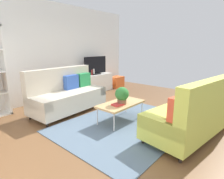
% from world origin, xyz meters
% --- Properties ---
extents(ground_plane, '(7.68, 7.68, 0.00)m').
position_xyz_m(ground_plane, '(0.00, 0.00, 0.00)').
color(ground_plane, brown).
extents(wall_far, '(6.40, 0.12, 2.90)m').
position_xyz_m(wall_far, '(0.00, 2.80, 1.45)').
color(wall_far, white).
rests_on(wall_far, ground_plane).
extents(area_rug, '(2.90, 2.20, 0.01)m').
position_xyz_m(area_rug, '(-0.07, -0.16, 0.01)').
color(area_rug, slate).
rests_on(area_rug, ground_plane).
extents(couch_beige, '(1.96, 0.97, 1.10)m').
position_xyz_m(couch_beige, '(-0.41, 1.46, 0.45)').
color(couch_beige, beige).
rests_on(couch_beige, ground_plane).
extents(couch_green, '(1.99, 1.08, 1.10)m').
position_xyz_m(couch_green, '(0.26, -1.38, 0.44)').
color(couch_green, '#C1CC51').
rests_on(couch_green, ground_plane).
extents(coffee_table, '(1.10, 0.56, 0.42)m').
position_xyz_m(coffee_table, '(-0.02, 0.04, 0.39)').
color(coffee_table, tan).
rests_on(coffee_table, ground_plane).
extents(tv_console, '(1.40, 0.44, 0.64)m').
position_xyz_m(tv_console, '(1.52, 2.46, 0.32)').
color(tv_console, silver).
rests_on(tv_console, ground_plane).
extents(tv, '(1.00, 0.20, 0.64)m').
position_xyz_m(tv, '(1.52, 2.44, 0.95)').
color(tv, black).
rests_on(tv, tv_console).
extents(storage_trunk, '(0.52, 0.40, 0.44)m').
position_xyz_m(storage_trunk, '(2.62, 2.36, 0.22)').
color(storage_trunk, orange).
rests_on(storage_trunk, ground_plane).
extents(potted_plant, '(0.30, 0.30, 0.37)m').
position_xyz_m(potted_plant, '(-0.06, -0.02, 0.62)').
color(potted_plant, brown).
rests_on(potted_plant, coffee_table).
extents(table_book_0, '(0.26, 0.20, 0.03)m').
position_xyz_m(table_book_0, '(-0.18, -0.01, 0.44)').
color(table_book_0, red).
rests_on(table_book_0, coffee_table).
extents(vase_0, '(0.14, 0.14, 0.19)m').
position_xyz_m(vase_0, '(0.94, 2.51, 0.74)').
color(vase_0, '#4C72B2').
rests_on(vase_0, tv_console).
extents(vase_1, '(0.12, 0.12, 0.18)m').
position_xyz_m(vase_1, '(1.13, 2.51, 0.73)').
color(vase_1, '#B24C4C').
rests_on(vase_1, tv_console).
extents(bottle_0, '(0.04, 0.04, 0.20)m').
position_xyz_m(bottle_0, '(1.31, 2.42, 0.74)').
color(bottle_0, red).
rests_on(bottle_0, tv_console).
extents(bottle_1, '(0.06, 0.06, 0.22)m').
position_xyz_m(bottle_1, '(1.40, 2.42, 0.75)').
color(bottle_1, silver).
rests_on(bottle_1, tv_console).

